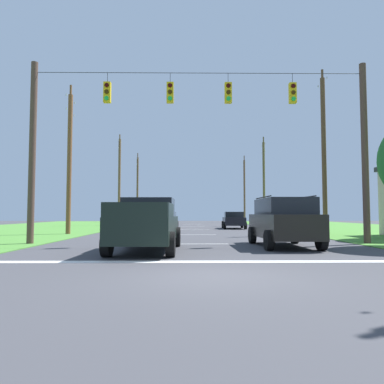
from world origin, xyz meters
name	(u,v)px	position (x,y,z in m)	size (l,w,h in m)	color
ground_plane	(214,276)	(0.00, 0.00, 0.00)	(120.00, 120.00, 0.00)	#3D3D42
stop_bar_stripe	(208,262)	(0.00, 2.29, 0.00)	(13.15, 0.45, 0.01)	white
lane_dash_0	(201,244)	(0.00, 8.29, 0.00)	(0.15, 2.50, 0.01)	white
lane_dash_1	(197,235)	(0.00, 15.40, 0.00)	(0.15, 2.50, 0.01)	white
lane_dash_2	(195,229)	(0.00, 23.06, 0.00)	(0.15, 2.50, 0.01)	white
lane_dash_3	(193,226)	(0.00, 30.82, 0.00)	(0.15, 2.50, 0.01)	white
lane_dash_4	(192,224)	(0.00, 38.26, 0.00)	(0.15, 2.50, 0.01)	white
overhead_signal_span	(200,142)	(-0.04, 8.29, 4.65)	(15.46, 0.31, 8.31)	#4F392F
pickup_truck	(147,224)	(-2.07, 5.32, 0.97)	(2.38, 5.45, 1.95)	black
suv_black	(283,221)	(3.37, 6.92, 1.06)	(2.26, 4.82, 2.05)	black
distant_car_crossing_white	(167,220)	(-2.55, 26.12, 0.79)	(2.10, 4.34, 1.52)	silver
distant_car_oncoming	(234,220)	(3.60, 24.92, 0.79)	(2.16, 4.37, 1.52)	black
utility_pole_mid_right	(324,153)	(8.53, 15.84, 5.40)	(0.31, 1.66, 11.11)	brown
utility_pole_far_right	(264,181)	(8.14, 33.16, 5.12)	(0.27, 1.88, 10.21)	brown
utility_pole_near_left	(244,190)	(8.52, 49.92, 5.16)	(0.29, 1.91, 10.71)	brown
utility_pole_far_left	(69,160)	(-8.48, 16.00, 4.94)	(0.30, 1.79, 10.03)	brown
utility_pole_distant_right	(119,180)	(-8.49, 33.66, 5.29)	(0.29, 1.87, 10.55)	brown
utility_pole_distant_left	(137,188)	(-8.54, 49.00, 5.43)	(0.30, 1.94, 10.95)	brown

